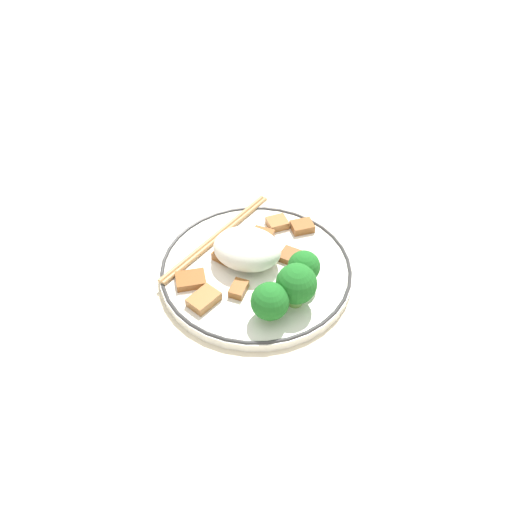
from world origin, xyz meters
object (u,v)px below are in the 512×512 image
Objects in this scene: chopsticks at (217,237)px; plate at (256,269)px; broccoli_back_center at (296,284)px; broccoli_back_left at (270,302)px; broccoli_back_right at (304,267)px.

plate is at bearing -29.57° from chopsticks.
chopsticks reaches higher than plate.
broccoli_back_center reaches higher than chopsticks.
broccoli_back_left is 0.07m from broccoli_back_right.
plate is at bearing 117.21° from broccoli_back_left.
broccoli_back_right is at bearing 68.79° from broccoli_back_left.
broccoli_back_center is at bearing -92.91° from broccoli_back_right.
plate is 5.07× the size of broccoli_back_right.
broccoli_back_center is at bearing 52.39° from broccoli_back_left.
broccoli_back_right is 0.24× the size of chopsticks.
chopsticks is (-0.13, 0.09, -0.03)m from broccoli_back_center.
broccoli_back_left is at bearing -111.21° from broccoli_back_right.
broccoli_back_right is at bearing 87.09° from broccoli_back_center.
broccoli_back_left reaches higher than plate.
broccoli_back_left is (0.04, -0.08, 0.03)m from plate.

